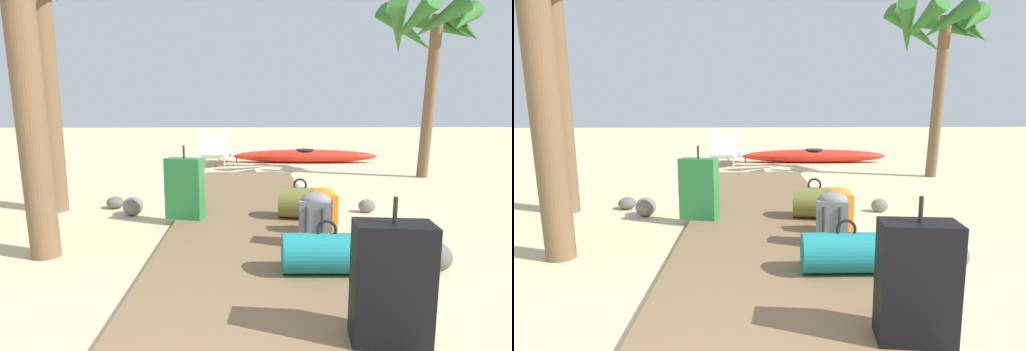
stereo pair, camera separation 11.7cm
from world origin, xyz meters
TOP-DOWN VIEW (x-y plane):
  - ground_plane at (0.00, 3.05)m, footprint 60.00×60.00m
  - boardwalk at (0.00, 3.81)m, footprint 1.73×7.61m
  - suitcase_green at (-0.76, 3.93)m, footprint 0.47×0.30m
  - duffel_bag_olive at (0.60, 3.91)m, footprint 0.55×0.45m
  - suitcase_black at (0.75, 1.26)m, footprint 0.44×0.28m
  - backpack_grey at (0.61, 2.87)m, footprint 0.33×0.28m
  - duffel_bag_teal at (0.59, 2.23)m, footprint 0.70×0.34m
  - backpack_orange at (0.75, 3.29)m, footprint 0.32×0.22m
  - palm_tree_far_right at (3.56, 7.33)m, footprint 1.97×2.03m
  - lounge_chair at (-0.69, 9.39)m, footprint 0.96×1.63m
  - kayak at (1.51, 9.79)m, footprint 3.81×0.75m
  - rock_left_far at (-1.87, 4.78)m, footprint 0.30×0.31m
  - rock_left_near at (-1.51, 4.39)m, footprint 0.32×0.36m
  - rock_right_near at (1.54, 2.45)m, footprint 0.39×0.41m
  - rock_right_far at (1.58, 4.45)m, footprint 0.24×0.17m

SIDE VIEW (x-z plane):
  - ground_plane at x=0.00m, z-range 0.00..0.00m
  - boardwalk at x=0.00m, z-range 0.00..0.08m
  - rock_left_far at x=-1.87m, z-range 0.00..0.16m
  - rock_right_far at x=1.58m, z-range 0.00..0.18m
  - rock_left_near at x=-1.51m, z-range 0.00..0.24m
  - rock_right_near at x=1.54m, z-range 0.00..0.26m
  - kayak at x=1.51m, z-range 0.00..0.35m
  - duffel_bag_teal at x=0.59m, z-range 0.03..0.46m
  - duffel_bag_olive at x=0.60m, z-range 0.03..0.51m
  - lounge_chair at x=-0.69m, z-range -0.07..0.73m
  - backpack_orange at x=0.75m, z-range 0.09..0.57m
  - backpack_grey at x=0.61m, z-range 0.09..0.61m
  - suitcase_black at x=0.75m, z-range 0.01..0.83m
  - suitcase_green at x=-0.76m, z-range 0.01..0.88m
  - palm_tree_far_right at x=3.56m, z-range 1.05..4.57m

